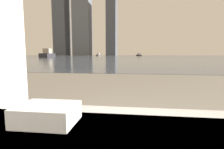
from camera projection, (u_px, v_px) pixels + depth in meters
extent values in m
cube|color=white|center=(47.00, 118.00, 0.75)|extent=(0.25, 0.19, 0.04)
cube|color=white|center=(47.00, 109.00, 0.75)|extent=(0.25, 0.19, 0.04)
cube|color=slate|center=(134.00, 56.00, 61.10)|extent=(180.00, 110.00, 0.01)
cube|color=#2D2D33|center=(139.00, 55.00, 77.72)|extent=(2.38, 3.67, 0.61)
cube|color=#B2A893|center=(139.00, 54.00, 77.65)|extent=(1.28, 1.53, 0.69)
cube|color=#4C4C51|center=(99.00, 55.00, 79.28)|extent=(1.78, 3.35, 0.56)
cube|color=#B2A893|center=(99.00, 54.00, 79.21)|extent=(1.04, 1.34, 0.64)
cube|color=navy|center=(46.00, 55.00, 68.28)|extent=(2.53, 5.36, 0.90)
cube|color=#B2A893|center=(46.00, 53.00, 68.17)|extent=(1.57, 2.10, 1.03)
cube|color=#2D2D33|center=(48.00, 55.00, 40.40)|extent=(2.63, 5.74, 0.97)
cube|color=#B2A893|center=(47.00, 51.00, 40.28)|extent=(1.65, 2.24, 1.11)
cube|color=slate|center=(82.00, 18.00, 117.83)|extent=(11.32, 10.41, 50.37)
cube|color=#4C515B|center=(112.00, 28.00, 116.05)|extent=(6.22, 13.38, 36.71)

